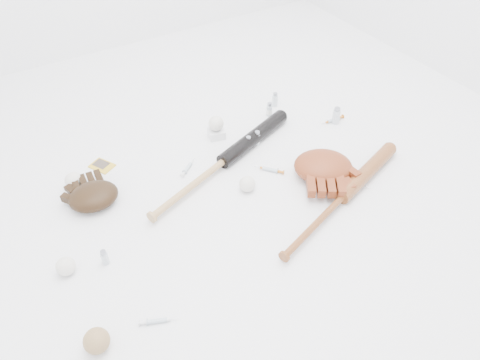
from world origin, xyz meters
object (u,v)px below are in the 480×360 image
bat_dark (224,161)px  glove_dark (93,196)px  bat_wood (343,197)px  pedestal (216,133)px

bat_dark → glove_dark: (-0.55, 0.07, 0.01)m
bat_dark → bat_wood: size_ratio=1.08×
bat_wood → glove_dark: 0.99m
bat_wood → glove_dark: (-0.85, 0.51, 0.01)m
bat_dark → pedestal: 0.22m
bat_wood → pedestal: bearing=90.2°
bat_wood → pedestal: (-0.22, 0.64, -0.01)m
pedestal → bat_dark: bearing=-111.2°
bat_wood → pedestal: 0.68m
bat_wood → glove_dark: size_ratio=3.62×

